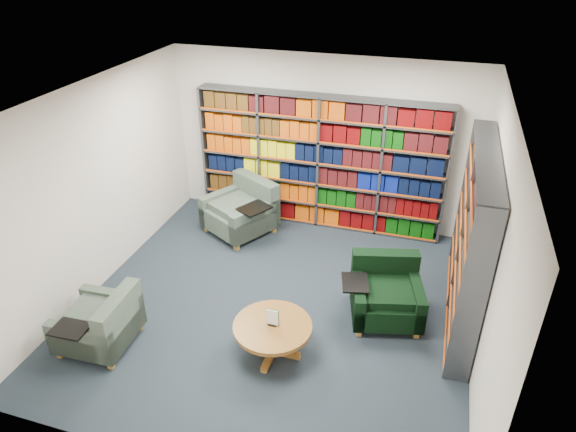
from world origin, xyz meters
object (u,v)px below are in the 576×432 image
(chair_teal_left, at_px, (244,211))
(chair_green_right, at_px, (385,293))
(coffee_table, at_px, (273,331))
(chair_teal_front, at_px, (103,325))

(chair_teal_left, distance_m, chair_green_right, 2.92)
(chair_teal_left, height_order, coffee_table, chair_teal_left)
(chair_green_right, distance_m, chair_teal_front, 3.50)
(chair_teal_left, bearing_deg, chair_green_right, -30.31)
(chair_teal_left, distance_m, coffee_table, 2.93)
(chair_teal_left, relative_size, chair_green_right, 1.16)
(chair_green_right, bearing_deg, coffee_table, -135.83)
(chair_teal_front, height_order, coffee_table, chair_teal_front)
(chair_teal_left, distance_m, chair_teal_front, 3.10)
(chair_green_right, height_order, coffee_table, chair_green_right)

